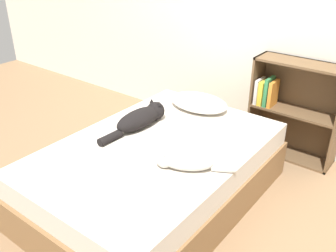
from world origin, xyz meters
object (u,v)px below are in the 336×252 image
pillow (199,102)px  bookshelf (293,107)px  cat_dark (141,118)px  cat_light (184,160)px  bed (156,174)px

pillow → bookshelf: bookshelf is taller
pillow → cat_dark: (-0.16, -0.55, 0.02)m
cat_dark → pillow: bearing=-13.5°
pillow → cat_dark: cat_dark is taller
pillow → cat_dark: bearing=-106.5°
cat_light → cat_dark: 0.66m
pillow → cat_light: 0.93m
bed → bookshelf: (0.50, 1.26, 0.22)m
cat_light → cat_dark: bearing=-53.5°
bookshelf → cat_dark: bearing=-125.6°
pillow → bookshelf: 0.83m
bed → cat_dark: 0.45m
pillow → bed: bearing=-80.6°
bed → pillow: 0.78m
bed → cat_dark: size_ratio=2.82×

